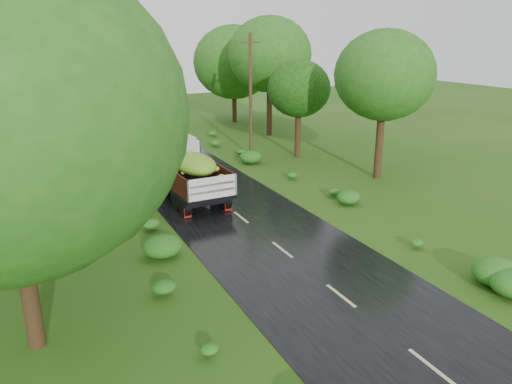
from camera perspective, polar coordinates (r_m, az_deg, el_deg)
ground at (r=14.28m, az=19.36°, el=-18.35°), size 120.00×120.00×0.00m
road at (r=17.52m, az=7.78°, el=-10.22°), size 6.50×80.00×0.02m
road_lines at (r=18.25m, az=6.05°, el=-8.89°), size 0.12×69.60×0.00m
truck_near at (r=25.81m, az=-8.25°, el=2.83°), size 2.67×6.84×2.84m
truck_far at (r=33.59m, az=-10.77°, el=6.11°), size 2.88×6.76×2.77m
utility_pole at (r=34.12m, az=-0.63°, el=11.09°), size 1.42×0.42×8.17m
trees_right at (r=39.49m, az=2.44°, el=14.16°), size 5.05×25.01×8.15m
shrubs at (r=24.75m, az=-3.61°, el=-0.70°), size 11.90×44.00×0.70m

